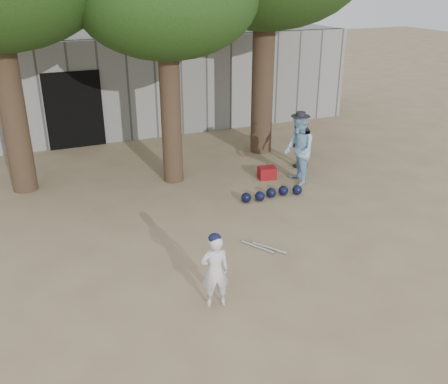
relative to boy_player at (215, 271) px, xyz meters
name	(u,v)px	position (x,y,z in m)	size (l,w,h in m)	color
ground	(214,269)	(0.36, 0.93, -0.59)	(70.00, 70.00, 0.00)	#937C5E
boy_player	(215,271)	(0.00, 0.00, 0.00)	(0.43, 0.28, 1.18)	silver
spectator_blue	(299,150)	(3.65, 3.77, 0.26)	(0.82, 0.64, 1.70)	#94C0E5
spectator_dark	(302,142)	(4.33, 4.71, 0.10)	(0.81, 0.34, 1.38)	black
red_bag	(267,173)	(3.13, 4.32, -0.44)	(0.42, 0.32, 0.30)	maroon
back_building	(100,78)	(0.36, 11.26, 0.91)	(16.00, 5.24, 3.00)	gray
helmet_row	(272,193)	(2.67, 3.22, -0.48)	(1.51, 0.31, 0.23)	black
bat_pile	(264,247)	(1.46, 1.22, -0.56)	(0.60, 0.76, 0.06)	silver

